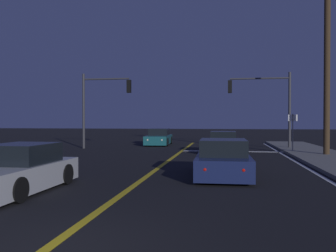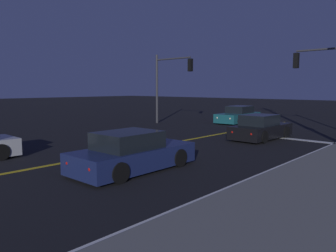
{
  "view_description": "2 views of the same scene",
  "coord_description": "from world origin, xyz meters",
  "px_view_note": "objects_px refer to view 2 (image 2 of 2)",
  "views": [
    {
      "loc": [
        2.73,
        -4.97,
        2.01
      ],
      "look_at": [
        -0.46,
        15.23,
        1.69
      ],
      "focal_mm": 37.96,
      "sensor_mm": 36.0,
      "label": 1
    },
    {
      "loc": [
        10.89,
        0.83,
        2.77
      ],
      "look_at": [
        -0.71,
        13.45,
        0.77
      ],
      "focal_mm": 34.73,
      "sensor_mm": 36.0,
      "label": 2
    }
  ],
  "objects_px": {
    "car_mid_block_teal": "(238,115)",
    "traffic_signal_far_left": "(169,78)",
    "car_distant_tail_black": "(261,128)",
    "car_far_approaching_navy": "(132,153)"
  },
  "relations": [
    {
      "from": "car_far_approaching_navy",
      "to": "traffic_signal_far_left",
      "type": "relative_size",
      "value": 0.83
    },
    {
      "from": "car_distant_tail_black",
      "to": "car_far_approaching_navy",
      "type": "relative_size",
      "value": 0.95
    },
    {
      "from": "car_far_approaching_navy",
      "to": "traffic_signal_far_left",
      "type": "distance_m",
      "value": 14.53
    },
    {
      "from": "car_mid_block_teal",
      "to": "car_far_approaching_navy",
      "type": "bearing_deg",
      "value": 105.99
    },
    {
      "from": "car_mid_block_teal",
      "to": "traffic_signal_far_left",
      "type": "relative_size",
      "value": 0.86
    },
    {
      "from": "car_distant_tail_black",
      "to": "traffic_signal_far_left",
      "type": "distance_m",
      "value": 9.34
    },
    {
      "from": "car_mid_block_teal",
      "to": "car_far_approaching_navy",
      "type": "relative_size",
      "value": 1.04
    },
    {
      "from": "car_mid_block_teal",
      "to": "car_distant_tail_black",
      "type": "distance_m",
      "value": 8.47
    },
    {
      "from": "traffic_signal_far_left",
      "to": "car_mid_block_teal",
      "type": "bearing_deg",
      "value": 54.23
    },
    {
      "from": "car_far_approaching_navy",
      "to": "car_distant_tail_black",
      "type": "bearing_deg",
      "value": 89.14
    }
  ]
}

